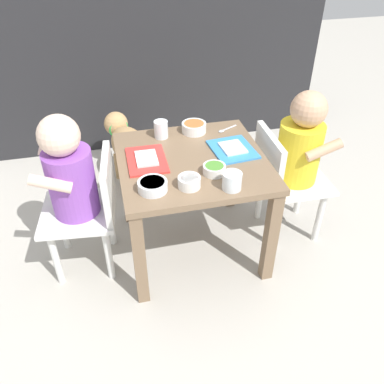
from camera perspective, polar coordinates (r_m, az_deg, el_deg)
The scene contains 15 objects.
ground_plane at distance 1.80m, azimuth 0.00°, elevation -7.47°, with size 7.00×7.00×0.00m, color #B2ADA3.
kitchen_cabinet_back at distance 2.51m, azimuth -6.25°, elevation 19.19°, with size 1.98×0.36×1.02m, color #232326.
dining_table at distance 1.57m, azimuth 0.00°, elevation 2.27°, with size 0.56×0.55×0.45m.
seated_child_left at distance 1.52m, azimuth -16.48°, elevation 1.74°, with size 0.31×0.31×0.68m.
seated_child_right at distance 1.69m, azimuth 14.72°, elevation 5.69°, with size 0.29×0.29×0.67m.
dog at distance 2.09m, azimuth -9.01°, elevation 6.64°, with size 0.26×0.46×0.33m.
food_tray_left at distance 1.52m, azimuth -6.50°, elevation 4.61°, with size 0.15×0.21×0.02m.
food_tray_right at distance 1.58m, azimuth 5.82°, elevation 6.12°, with size 0.17×0.20×0.02m.
water_cup_left at distance 1.36m, azimuth 5.71°, elevation 1.46°, with size 0.07×0.07×0.06m.
water_cup_right at distance 1.66m, azimuth -4.43°, elevation 8.78°, with size 0.06×0.06×0.07m.
veggie_bowl_near at distance 1.43m, azimuth 3.20°, elevation 3.29°, with size 0.08×0.08×0.03m.
cereal_bowl_right_side at distance 1.36m, azimuth -0.39°, elevation 1.49°, with size 0.08×0.08×0.04m.
cereal_bowl_left_side at distance 1.35m, azimuth -5.64°, elevation 0.92°, with size 0.10×0.10×0.04m.
veggie_bowl_far at distance 1.70m, azimuth 0.28°, elevation 9.22°, with size 0.10×0.10×0.04m.
spoon_by_left_tray at distance 1.73m, azimuth 4.83°, elevation 8.89°, with size 0.10×0.05×0.01m.
Camera 1 is at (-0.30, -1.26, 1.26)m, focal length 37.40 mm.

